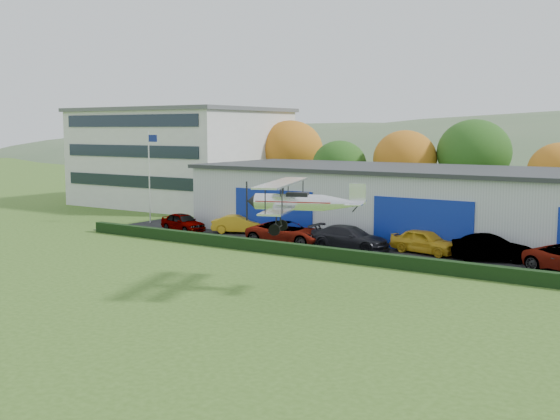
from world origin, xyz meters
The scene contains 14 objects.
ground centered at (0.00, 0.00, 0.00)m, with size 300.00×300.00×0.00m, color #3B5C1D.
apron centered at (3.00, 21.00, 0.03)m, with size 48.00×9.00×0.05m, color black.
hedge centered at (3.00, 16.20, 0.40)m, with size 46.00×0.60×0.80m, color black.
hangar centered at (5.00, 27.98, 2.66)m, with size 40.60×12.60×5.30m.
office_block centered at (-28.00, 35.00, 5.21)m, with size 20.60×15.60×10.40m.
flagpole centered at (-19.88, 22.00, 4.78)m, with size 1.05×0.10×8.00m.
tree_belt centered at (0.85, 40.62, 5.61)m, with size 75.70×13.22×10.12m.
car_0 centered at (-14.30, 19.88, 0.78)m, with size 1.73×4.31×1.47m, color gray.
car_1 centered at (-9.97, 21.65, 0.76)m, with size 1.49×4.28×1.41m, color gold.
car_2 centered at (-4.14, 19.51, 0.85)m, with size 2.66×5.77×1.60m, color gray.
car_3 centered at (0.64, 19.97, 0.85)m, with size 2.25×5.53×1.61m, color black.
car_4 centered at (5.43, 21.48, 0.84)m, with size 1.87×4.66×1.59m, color gold.
car_5 centered at (9.92, 21.28, 0.86)m, with size 1.72×4.94×1.63m, color gray.
biplane centered at (3.96, 8.17, 4.64)m, with size 6.13×6.91×2.61m.
Camera 1 is at (21.63, -20.17, 8.20)m, focal length 43.15 mm.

